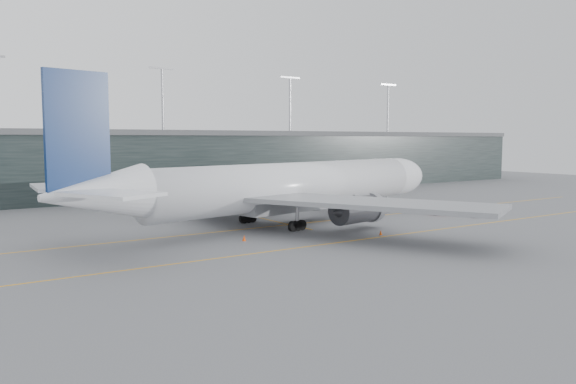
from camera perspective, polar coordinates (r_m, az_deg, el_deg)
ground at (r=87.63m, az=-4.03°, el=-3.27°), size 320.00×320.00×0.00m
taxiline_a at (r=84.21m, az=-2.68°, el=-3.61°), size 160.00×0.25×0.02m
taxiline_b at (r=71.17m, az=3.99°, el=-5.28°), size 160.00×0.25×0.02m
taxiline_lead_main at (r=107.44m, az=-7.00°, el=-1.68°), size 0.25×60.00×0.02m
terminal at (r=140.13m, az=-15.89°, el=2.92°), size 240.00×36.00×29.00m
main_aircraft at (r=87.03m, az=0.24°, el=0.56°), size 73.97×68.58×20.83m
jet_bridge at (r=114.65m, az=-1.91°, el=1.09°), size 11.42×44.38×6.11m
gse_cart at (r=100.83m, az=14.87°, el=-1.86°), size 2.07×1.37×1.37m
baggage_dolly at (r=100.71m, az=18.61°, el=-2.29°), size 3.97×3.46×0.34m
uld_a at (r=95.10m, az=-9.28°, el=-2.07°), size 2.33×2.07×1.79m
uld_b at (r=95.78m, az=-8.43°, el=-2.00°), size 2.15×1.81×1.79m
uld_c at (r=97.75m, az=-7.21°, el=-1.77°), size 2.57×2.24×2.02m
cone_nose at (r=105.80m, az=15.08°, el=-1.74°), size 0.48×0.48×0.77m
cone_wing_stbd at (r=78.51m, az=9.40°, el=-4.09°), size 0.44×0.44×0.70m
cone_wing_port at (r=101.28m, az=-2.63°, el=-1.86°), size 0.50×0.50×0.79m
cone_tail at (r=73.25m, az=-4.48°, el=-4.68°), size 0.49×0.49×0.79m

